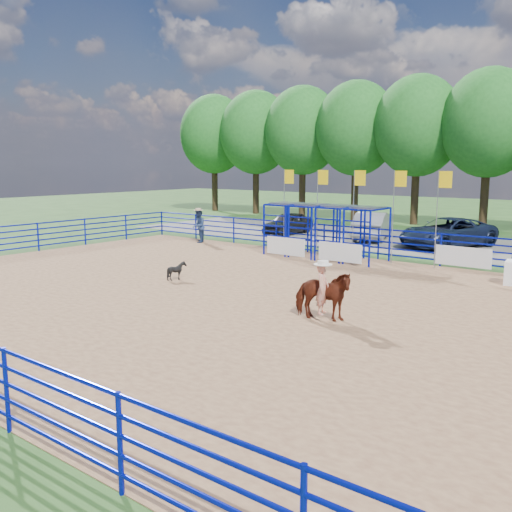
% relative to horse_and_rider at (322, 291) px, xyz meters
% --- Properties ---
extents(ground, '(120.00, 120.00, 0.00)m').
position_rel_horse_and_rider_xyz_m(ground, '(-3.53, 0.75, -0.90)').
color(ground, '#366026').
rests_on(ground, ground).
extents(arena_dirt, '(30.00, 20.00, 0.02)m').
position_rel_horse_and_rider_xyz_m(arena_dirt, '(-3.53, 0.75, -0.89)').
color(arena_dirt, '#A37651').
rests_on(arena_dirt, ground).
extents(gravel_strip, '(40.00, 10.00, 0.01)m').
position_rel_horse_and_rider_xyz_m(gravel_strip, '(-3.53, 17.75, -0.89)').
color(gravel_strip, slate).
rests_on(gravel_strip, ground).
extents(horse_and_rider, '(1.90, 1.21, 2.50)m').
position_rel_horse_and_rider_xyz_m(horse_and_rider, '(0.00, 0.00, 0.00)').
color(horse_and_rider, '#5A2112').
rests_on(horse_and_rider, arena_dirt).
extents(calf, '(0.87, 0.84, 0.73)m').
position_rel_horse_and_rider_xyz_m(calf, '(-7.50, 1.43, -0.51)').
color(calf, black).
rests_on(calf, arena_dirt).
extents(spectator_cowboy, '(1.12, 1.17, 1.95)m').
position_rel_horse_and_rider_xyz_m(spectator_cowboy, '(-14.20, 9.60, 0.10)').
color(spectator_cowboy, navy).
rests_on(spectator_cowboy, arena_dirt).
extents(car_a, '(1.71, 4.13, 1.40)m').
position_rel_horse_and_rider_xyz_m(car_a, '(-12.53, 16.15, -0.19)').
color(car_a, black).
rests_on(car_a, gravel_strip).
extents(car_b, '(3.20, 5.26, 1.64)m').
position_rel_horse_and_rider_xyz_m(car_b, '(-7.10, 17.19, -0.07)').
color(car_b, gray).
rests_on(car_b, gravel_strip).
extents(car_c, '(4.55, 6.28, 1.59)m').
position_rel_horse_and_rider_xyz_m(car_c, '(-2.40, 16.76, -0.09)').
color(car_c, '#151C35').
rests_on(car_c, gravel_strip).
extents(perimeter_fence, '(30.10, 20.10, 1.50)m').
position_rel_horse_and_rider_xyz_m(perimeter_fence, '(-3.53, 0.75, -0.15)').
color(perimeter_fence, '#0813AE').
rests_on(perimeter_fence, ground).
extents(chute_assembly, '(19.32, 2.41, 4.20)m').
position_rel_horse_and_rider_xyz_m(chute_assembly, '(-5.43, 9.59, 0.36)').
color(chute_assembly, '#0813AE').
rests_on(chute_assembly, ground).
extents(treeline, '(56.40, 6.40, 11.24)m').
position_rel_horse_and_rider_xyz_m(treeline, '(-3.53, 26.75, 6.64)').
color(treeline, '#3F2B19').
rests_on(treeline, ground).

